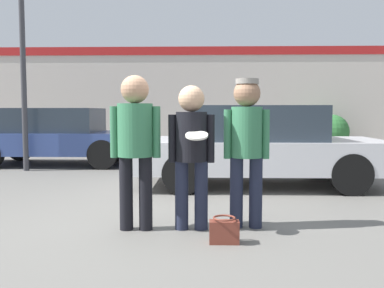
{
  "coord_description": "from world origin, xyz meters",
  "views": [
    {
      "loc": [
        0.55,
        -5.01,
        1.33
      ],
      "look_at": [
        0.4,
        -0.03,
        0.95
      ],
      "focal_mm": 40.0,
      "sensor_mm": 36.0,
      "label": 1
    }
  ],
  "objects_px": {
    "street_lamp": "(31,1)",
    "person_right": "(247,139)",
    "person_left": "(135,137)",
    "handbag": "(224,231)",
    "person_middle_with_frisbee": "(191,145)",
    "parked_car_near": "(258,145)",
    "shrub": "(331,132)",
    "parked_car_far": "(57,136)"
  },
  "relations": [
    {
      "from": "shrub",
      "to": "parked_car_near",
      "type": "bearing_deg",
      "value": -115.0
    },
    {
      "from": "handbag",
      "to": "person_left",
      "type": "bearing_deg",
      "value": 153.97
    },
    {
      "from": "street_lamp",
      "to": "handbag",
      "type": "bearing_deg",
      "value": -52.4
    },
    {
      "from": "person_left",
      "to": "street_lamp",
      "type": "distance_m",
      "value": 6.22
    },
    {
      "from": "person_left",
      "to": "parked_car_far",
      "type": "relative_size",
      "value": 0.4
    },
    {
      "from": "person_middle_with_frisbee",
      "to": "person_right",
      "type": "relative_size",
      "value": 0.95
    },
    {
      "from": "handbag",
      "to": "parked_car_far",
      "type": "bearing_deg",
      "value": 121.73
    },
    {
      "from": "person_left",
      "to": "parked_car_near",
      "type": "relative_size",
      "value": 0.4
    },
    {
      "from": "person_middle_with_frisbee",
      "to": "shrub",
      "type": "bearing_deg",
      "value": 66.14
    },
    {
      "from": "person_middle_with_frisbee",
      "to": "street_lamp",
      "type": "bearing_deg",
      "value": 127.91
    },
    {
      "from": "person_right",
      "to": "parked_car_far",
      "type": "xyz_separation_m",
      "value": [
        -4.18,
        5.72,
        -0.31
      ]
    },
    {
      "from": "street_lamp",
      "to": "shrub",
      "type": "bearing_deg",
      "value": 34.83
    },
    {
      "from": "street_lamp",
      "to": "handbag",
      "type": "distance_m",
      "value": 7.48
    },
    {
      "from": "person_right",
      "to": "shrub",
      "type": "xyz_separation_m",
      "value": [
        3.99,
        10.34,
        -0.41
      ]
    },
    {
      "from": "parked_car_near",
      "to": "street_lamp",
      "type": "xyz_separation_m",
      "value": [
        -4.76,
        1.77,
        3.02
      ]
    },
    {
      "from": "parked_car_near",
      "to": "street_lamp",
      "type": "height_order",
      "value": "street_lamp"
    },
    {
      "from": "parked_car_near",
      "to": "handbag",
      "type": "height_order",
      "value": "parked_car_near"
    },
    {
      "from": "person_left",
      "to": "parked_car_far",
      "type": "distance_m",
      "value": 6.55
    },
    {
      "from": "parked_car_far",
      "to": "handbag",
      "type": "distance_m",
      "value": 7.45
    },
    {
      "from": "parked_car_near",
      "to": "person_middle_with_frisbee",
      "type": "bearing_deg",
      "value": -110.83
    },
    {
      "from": "parked_car_near",
      "to": "handbag",
      "type": "bearing_deg",
      "value": -102.56
    },
    {
      "from": "person_left",
      "to": "shrub",
      "type": "xyz_separation_m",
      "value": [
        5.24,
        10.46,
        -0.43
      ]
    },
    {
      "from": "person_left",
      "to": "handbag",
      "type": "bearing_deg",
      "value": -26.03
    },
    {
      "from": "person_left",
      "to": "person_right",
      "type": "relative_size",
      "value": 1.02
    },
    {
      "from": "person_middle_with_frisbee",
      "to": "parked_car_far",
      "type": "bearing_deg",
      "value": 121.48
    },
    {
      "from": "person_left",
      "to": "person_middle_with_frisbee",
      "type": "xyz_separation_m",
      "value": [
        0.62,
        0.03,
        -0.09
      ]
    },
    {
      "from": "shrub",
      "to": "person_middle_with_frisbee",
      "type": "bearing_deg",
      "value": -113.86
    },
    {
      "from": "handbag",
      "to": "person_middle_with_frisbee",
      "type": "bearing_deg",
      "value": 124.58
    },
    {
      "from": "person_left",
      "to": "shrub",
      "type": "relative_size",
      "value": 1.41
    },
    {
      "from": "person_middle_with_frisbee",
      "to": "person_right",
      "type": "bearing_deg",
      "value": 9.07
    },
    {
      "from": "person_left",
      "to": "street_lamp",
      "type": "relative_size",
      "value": 0.28
    },
    {
      "from": "person_right",
      "to": "handbag",
      "type": "bearing_deg",
      "value": -114.57
    },
    {
      "from": "person_right",
      "to": "shrub",
      "type": "relative_size",
      "value": 1.39
    },
    {
      "from": "person_left",
      "to": "parked_car_near",
      "type": "xyz_separation_m",
      "value": [
        1.73,
        2.94,
        -0.32
      ]
    },
    {
      "from": "parked_car_near",
      "to": "shrub",
      "type": "relative_size",
      "value": 3.52
    },
    {
      "from": "person_left",
      "to": "person_middle_with_frisbee",
      "type": "distance_m",
      "value": 0.63
    },
    {
      "from": "person_right",
      "to": "parked_car_far",
      "type": "bearing_deg",
      "value": 126.2
    },
    {
      "from": "person_left",
      "to": "person_middle_with_frisbee",
      "type": "relative_size",
      "value": 1.07
    },
    {
      "from": "person_right",
      "to": "parked_car_near",
      "type": "relative_size",
      "value": 0.39
    },
    {
      "from": "person_middle_with_frisbee",
      "to": "street_lamp",
      "type": "relative_size",
      "value": 0.26
    },
    {
      "from": "person_right",
      "to": "parked_car_far",
      "type": "relative_size",
      "value": 0.4
    },
    {
      "from": "street_lamp",
      "to": "person_right",
      "type": "bearing_deg",
      "value": -47.03
    }
  ]
}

